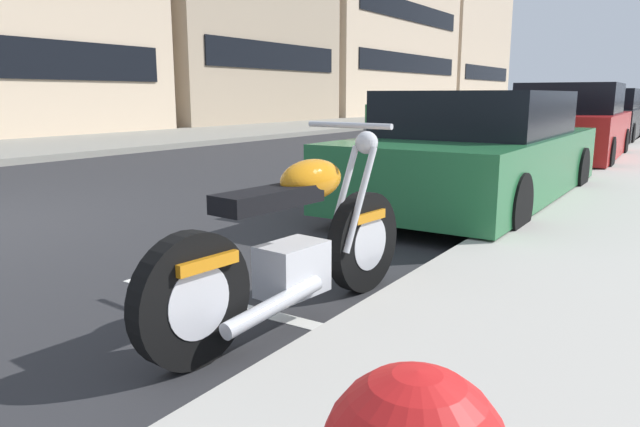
{
  "coord_description": "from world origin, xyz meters",
  "views": [
    {
      "loc": [
        -2.64,
        -6.24,
        1.3
      ],
      "look_at": [
        0.2,
        -4.38,
        0.62
      ],
      "focal_mm": 33.07,
      "sensor_mm": 36.0,
      "label": 1
    }
  ],
  "objects": [
    {
      "name": "sidewalk_far_curb",
      "position": [
        12.0,
        7.08,
        0.07
      ],
      "size": [
        120.0,
        5.0,
        0.14
      ],
      "primitive_type": "cube",
      "color": "gray",
      "rests_on": "ground"
    },
    {
      "name": "townhouse_mid_block",
      "position": [
        31.56,
        14.4,
        7.25
      ],
      "size": [
        15.73,
        10.1,
        14.5
      ],
      "color": "beige",
      "rests_on": "ground"
    },
    {
      "name": "parked_motorcycle",
      "position": [
        0.02,
        -4.33,
        0.44
      ],
      "size": [
        2.13,
        0.62,
        1.13
      ],
      "rotation": [
        0.0,
        0.0,
        -0.09
      ],
      "color": "black",
      "rests_on": "ground"
    },
    {
      "name": "parked_car_mid_block",
      "position": [
        4.21,
        -3.99,
        0.64
      ],
      "size": [
        4.6,
        1.92,
        1.34
      ],
      "rotation": [
        0.0,
        0.0,
        -0.0
      ],
      "color": "#236638",
      "rests_on": "ground"
    },
    {
      "name": "parked_car_far_down_curb",
      "position": [
        21.38,
        -3.73,
        0.68
      ],
      "size": [
        4.7,
        2.04,
        1.42
      ],
      "rotation": [
        0.0,
        0.0,
        0.06
      ],
      "color": "gray",
      "rests_on": "ground"
    },
    {
      "name": "parked_car_second_in_row",
      "position": [
        9.6,
        -3.97,
        0.7
      ],
      "size": [
        4.19,
        2.03,
        1.52
      ],
      "rotation": [
        0.0,
        0.0,
        0.03
      ],
      "color": "#AD1919",
      "rests_on": "ground"
    },
    {
      "name": "parking_stall_stripe",
      "position": [
        0.0,
        -3.98,
        0.0
      ],
      "size": [
        0.12,
        2.2,
        0.01
      ],
      "primitive_type": "cube",
      "color": "silver",
      "rests_on": "ground"
    },
    {
      "name": "parked_car_behind_motorcycle",
      "position": [
        15.38,
        -3.74,
        0.7
      ],
      "size": [
        4.52,
        2.01,
        1.47
      ],
      "rotation": [
        0.0,
        0.0,
        0.03
      ],
      "color": "black",
      "rests_on": "ground"
    },
    {
      "name": "car_opposite_curb",
      "position": [
        20.05,
        3.95,
        0.66
      ],
      "size": [
        4.75,
        2.09,
        1.4
      ],
      "rotation": [
        0.0,
        0.0,
        3.09
      ],
      "color": "#236638",
      "rests_on": "ground"
    },
    {
      "name": "townhouse_behind_pole",
      "position": [
        46.32,
        14.08,
        6.89
      ],
      "size": [
        12.46,
        9.46,
        13.78
      ],
      "color": "beige",
      "rests_on": "ground"
    }
  ]
}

